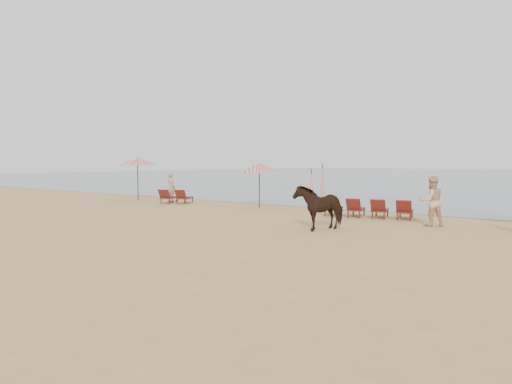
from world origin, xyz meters
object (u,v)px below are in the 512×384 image
lounger_cluster_left (176,197)px  umbrella_closed_left (311,185)px  lounger_cluster_right (367,208)px  umbrella_open_left_a (137,161)px  umbrella_open_left_b (259,167)px  umbrella_closed_right (322,181)px  cow (320,207)px  beachgoer_right_a (431,201)px  beachgoer_left (171,187)px

lounger_cluster_left → umbrella_closed_left: (7.86, 1.37, 0.85)m
lounger_cluster_left → umbrella_closed_left: umbrella_closed_left is taller
lounger_cluster_right → umbrella_open_left_a: (-14.75, 0.15, 2.00)m
umbrella_open_left_b → umbrella_closed_right: umbrella_open_left_b is taller
umbrella_open_left_a → cow: 15.14m
beachgoer_right_a → umbrella_closed_left: bearing=-59.7°
beachgoer_left → umbrella_open_left_b: bearing=-167.1°
lounger_cluster_left → umbrella_open_left_b: size_ratio=0.85×
umbrella_open_left_a → umbrella_open_left_b: bearing=0.7°
lounger_cluster_right → beachgoer_right_a: beachgoer_right_a is taller
umbrella_closed_right → cow: umbrella_closed_right is taller
lounger_cluster_left → beachgoer_left: size_ratio=1.15×
umbrella_closed_left → beachgoer_left: size_ratio=1.15×
lounger_cluster_left → umbrella_closed_right: 8.29m
lounger_cluster_right → umbrella_closed_right: 4.61m
umbrella_open_left_b → umbrella_closed_left: bearing=13.8°
umbrella_closed_left → umbrella_open_left_a: bearing=-174.9°
umbrella_open_left_a → beachgoer_right_a: umbrella_open_left_a is taller
cow → beachgoer_right_a: 4.24m
umbrella_open_left_a → cow: umbrella_open_left_a is taller
lounger_cluster_right → beachgoer_left: bearing=167.2°
cow → umbrella_open_left_a: bearing=-177.1°
umbrella_open_left_a → umbrella_open_left_b: (8.72, 0.58, -0.33)m
umbrella_closed_left → beachgoer_left: 8.83m
umbrella_open_left_a → umbrella_closed_right: bearing=10.4°
cow → beachgoer_right_a: beachgoer_right_a is taller
lounger_cluster_left → cow: 11.50m
umbrella_closed_left → cow: bearing=-59.6°
umbrella_open_left_a → umbrella_closed_left: umbrella_open_left_a is taller
umbrella_closed_left → lounger_cluster_left: bearing=-170.1°
lounger_cluster_right → umbrella_open_left_b: size_ratio=1.59×
umbrella_closed_right → cow: size_ratio=1.21×
lounger_cluster_left → umbrella_open_left_a: size_ratio=0.76×
lounger_cluster_right → umbrella_closed_left: size_ratio=1.88×
lounger_cluster_left → beachgoer_right_a: bearing=-26.2°
umbrella_closed_left → umbrella_closed_right: size_ratio=0.90×
umbrella_open_left_b → cow: 7.53m
umbrella_closed_left → beachgoer_right_a: umbrella_closed_left is taller
umbrella_open_left_a → lounger_cluster_left: bearing=-8.6°
lounger_cluster_left → umbrella_open_left_a: 4.15m
cow → umbrella_closed_left: bearing=139.2°
lounger_cluster_right → cow: 3.97m
beachgoer_left → lounger_cluster_right: bearing=-172.4°
lounger_cluster_right → beachgoer_left: size_ratio=2.16×
umbrella_open_left_b → umbrella_closed_right: bearing=44.5°
beachgoer_right_a → lounger_cluster_right: bearing=-59.5°
beachgoer_left → beachgoer_right_a: 14.88m
umbrella_closed_left → beachgoer_right_a: 6.41m
cow → beachgoer_left: 12.55m
umbrella_open_left_a → umbrella_closed_left: size_ratio=1.33×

